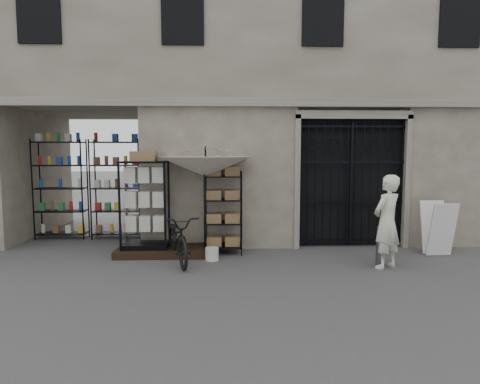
{
  "coord_description": "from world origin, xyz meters",
  "views": [
    {
      "loc": [
        -1.08,
        -6.87,
        2.17
      ],
      "look_at": [
        -0.8,
        1.4,
        1.35
      ],
      "focal_mm": 30.0,
      "sensor_mm": 36.0,
      "label": 1
    }
  ],
  "objects_px": {
    "white_bucket": "(212,254)",
    "shopkeeper": "(385,268)",
    "easel_sign": "(438,228)",
    "display_cabinet": "(145,209)",
    "wire_rack": "(223,213)",
    "market_umbrella": "(206,161)",
    "bicycle": "(178,262)",
    "steel_bollard": "(380,246)"
  },
  "relations": [
    {
      "from": "white_bucket",
      "to": "shopkeeper",
      "type": "relative_size",
      "value": 0.15
    },
    {
      "from": "shopkeeper",
      "to": "easel_sign",
      "type": "height_order",
      "value": "easel_sign"
    },
    {
      "from": "display_cabinet",
      "to": "shopkeeper",
      "type": "relative_size",
      "value": 1.13
    },
    {
      "from": "wire_rack",
      "to": "market_umbrella",
      "type": "bearing_deg",
      "value": -177.21
    },
    {
      "from": "white_bucket",
      "to": "shopkeeper",
      "type": "distance_m",
      "value": 3.36
    },
    {
      "from": "display_cabinet",
      "to": "easel_sign",
      "type": "bearing_deg",
      "value": -20.17
    },
    {
      "from": "market_umbrella",
      "to": "white_bucket",
      "type": "relative_size",
      "value": 10.26
    },
    {
      "from": "display_cabinet",
      "to": "market_umbrella",
      "type": "relative_size",
      "value": 0.72
    },
    {
      "from": "bicycle",
      "to": "market_umbrella",
      "type": "bearing_deg",
      "value": 29.08
    },
    {
      "from": "steel_bollard",
      "to": "easel_sign",
      "type": "relative_size",
      "value": 0.68
    },
    {
      "from": "wire_rack",
      "to": "bicycle",
      "type": "xyz_separation_m",
      "value": [
        -0.89,
        -0.69,
        -0.87
      ]
    },
    {
      "from": "shopkeeper",
      "to": "bicycle",
      "type": "bearing_deg",
      "value": -42.54
    },
    {
      "from": "market_umbrella",
      "to": "easel_sign",
      "type": "relative_size",
      "value": 2.46
    },
    {
      "from": "steel_bollard",
      "to": "easel_sign",
      "type": "xyz_separation_m",
      "value": [
        1.52,
        0.75,
        0.2
      ]
    },
    {
      "from": "bicycle",
      "to": "easel_sign",
      "type": "distance_m",
      "value": 5.45
    },
    {
      "from": "display_cabinet",
      "to": "steel_bollard",
      "type": "relative_size",
      "value": 2.61
    },
    {
      "from": "bicycle",
      "to": "shopkeeper",
      "type": "xyz_separation_m",
      "value": [
        3.96,
        -0.54,
        0.0
      ]
    },
    {
      "from": "white_bucket",
      "to": "steel_bollard",
      "type": "xyz_separation_m",
      "value": [
        3.22,
        -0.52,
        0.25
      ]
    },
    {
      "from": "wire_rack",
      "to": "steel_bollard",
      "type": "height_order",
      "value": "wire_rack"
    },
    {
      "from": "market_umbrella",
      "to": "bicycle",
      "type": "height_order",
      "value": "market_umbrella"
    },
    {
      "from": "bicycle",
      "to": "shopkeeper",
      "type": "distance_m",
      "value": 3.99
    },
    {
      "from": "bicycle",
      "to": "wire_rack",
      "type": "bearing_deg",
      "value": 20.09
    },
    {
      "from": "steel_bollard",
      "to": "shopkeeper",
      "type": "bearing_deg",
      "value": -61.71
    },
    {
      "from": "market_umbrella",
      "to": "easel_sign",
      "type": "bearing_deg",
      "value": -2.63
    },
    {
      "from": "bicycle",
      "to": "steel_bollard",
      "type": "height_order",
      "value": "bicycle"
    },
    {
      "from": "bicycle",
      "to": "easel_sign",
      "type": "xyz_separation_m",
      "value": [
        5.41,
        0.33,
        0.58
      ]
    },
    {
      "from": "market_umbrella",
      "to": "wire_rack",
      "type": "bearing_deg",
      "value": 19.28
    },
    {
      "from": "easel_sign",
      "to": "bicycle",
      "type": "bearing_deg",
      "value": -178.35
    },
    {
      "from": "white_bucket",
      "to": "wire_rack",
      "type": "bearing_deg",
      "value": 68.87
    },
    {
      "from": "market_umbrella",
      "to": "shopkeeper",
      "type": "distance_m",
      "value": 4.11
    },
    {
      "from": "steel_bollard",
      "to": "bicycle",
      "type": "bearing_deg",
      "value": 173.9
    },
    {
      "from": "display_cabinet",
      "to": "white_bucket",
      "type": "xyz_separation_m",
      "value": [
        1.42,
        -0.49,
        -0.85
      ]
    },
    {
      "from": "wire_rack",
      "to": "shopkeeper",
      "type": "height_order",
      "value": "wire_rack"
    },
    {
      "from": "wire_rack",
      "to": "bicycle",
      "type": "bearing_deg",
      "value": -158.96
    },
    {
      "from": "market_umbrella",
      "to": "shopkeeper",
      "type": "relative_size",
      "value": 1.57
    },
    {
      "from": "wire_rack",
      "to": "display_cabinet",
      "type": "bearing_deg",
      "value": 166.68
    },
    {
      "from": "steel_bollard",
      "to": "easel_sign",
      "type": "distance_m",
      "value": 1.71
    },
    {
      "from": "market_umbrella",
      "to": "steel_bollard",
      "type": "relative_size",
      "value": 3.61
    },
    {
      "from": "steel_bollard",
      "to": "easel_sign",
      "type": "height_order",
      "value": "easel_sign"
    },
    {
      "from": "wire_rack",
      "to": "market_umbrella",
      "type": "distance_m",
      "value": 1.18
    },
    {
      "from": "display_cabinet",
      "to": "shopkeeper",
      "type": "height_order",
      "value": "display_cabinet"
    },
    {
      "from": "wire_rack",
      "to": "bicycle",
      "type": "relative_size",
      "value": 0.97
    }
  ]
}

